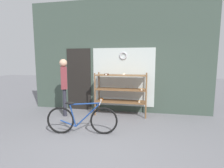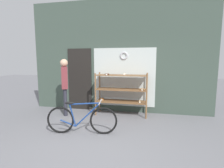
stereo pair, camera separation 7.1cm
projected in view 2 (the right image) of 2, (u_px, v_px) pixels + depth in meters
The scene contains 5 objects.
ground_plane at pixel (95, 147), 3.43m from camera, with size 30.00×30.00×0.00m, color slate.
storefront_facade at pixel (117, 58), 5.72m from camera, with size 5.98×0.13×3.65m.
display_case at pixel (121, 90), 5.42m from camera, with size 1.59×0.52×1.32m.
bicycle at pixel (82, 119), 4.04m from camera, with size 1.63×0.46×0.77m.
pedestrian at pixel (65, 82), 5.32m from camera, with size 0.31×0.37×1.74m.
Camera 2 is at (1.02, -3.09, 1.69)m, focal length 28.00 mm.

